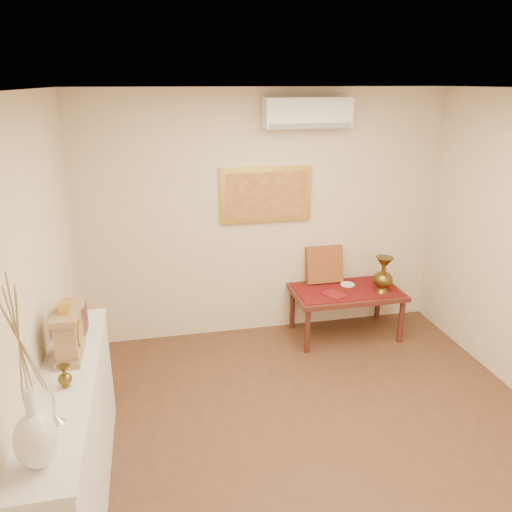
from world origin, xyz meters
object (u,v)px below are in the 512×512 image
object	(u,v)px
mantel_clock	(69,334)
wooden_chest	(75,317)
brass_urn_tall	(384,271)
white_vase	(23,369)
low_table	(346,296)
display_ledge	(74,442)

from	to	relation	value
mantel_clock	wooden_chest	distance (m)	0.37
brass_urn_tall	wooden_chest	xyz separation A→B (m)	(-3.03, -1.12, 0.30)
mantel_clock	wooden_chest	world-z (taller)	mantel_clock
white_vase	brass_urn_tall	world-z (taller)	white_vase
brass_urn_tall	mantel_clock	xyz separation A→B (m)	(-3.03, -1.48, 0.35)
mantel_clock	brass_urn_tall	bearing A→B (deg)	26.10
brass_urn_tall	mantel_clock	distance (m)	3.39
brass_urn_tall	mantel_clock	bearing A→B (deg)	-153.90
low_table	display_ledge	bearing A→B (deg)	-144.90
brass_urn_tall	wooden_chest	size ratio (longest dim) A/B	1.99
white_vase	low_table	xyz separation A→B (m)	(2.68, 2.65, -1.04)
white_vase	display_ledge	size ratio (longest dim) A/B	0.54
brass_urn_tall	low_table	bearing A→B (deg)	160.07
white_vase	brass_urn_tall	xyz separation A→B (m)	(3.04, 2.52, -0.72)
brass_urn_tall	display_ledge	distance (m)	3.52
display_ledge	wooden_chest	bearing A→B (deg)	89.89
white_vase	mantel_clock	xyz separation A→B (m)	(0.02, 1.04, -0.37)
brass_urn_tall	mantel_clock	world-z (taller)	mantel_clock
mantel_clock	low_table	size ratio (longest dim) A/B	0.34
brass_urn_tall	wooden_chest	world-z (taller)	wooden_chest
white_vase	wooden_chest	bearing A→B (deg)	89.60
white_vase	mantel_clock	world-z (taller)	white_vase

